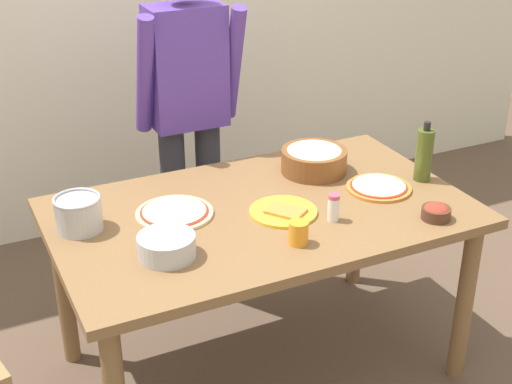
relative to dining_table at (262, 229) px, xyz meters
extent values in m
plane|color=brown|center=(0.00, 0.00, -0.67)|extent=(8.00, 8.00, 0.00)
cube|color=brown|center=(0.00, 0.00, 0.07)|extent=(1.60, 0.96, 0.04)
cylinder|color=brown|center=(0.72, -0.40, -0.31)|extent=(0.07, 0.07, 0.72)
cylinder|color=brown|center=(-0.72, 0.40, -0.31)|extent=(0.07, 0.07, 0.72)
cylinder|color=brown|center=(0.72, 0.40, -0.31)|extent=(0.07, 0.07, 0.72)
cylinder|color=#2D2D38|center=(-0.10, 0.76, -0.24)|extent=(0.12, 0.12, 0.85)
cylinder|color=#2D2D38|center=(0.08, 0.76, -0.24)|extent=(0.12, 0.12, 0.85)
cube|color=#56389E|center=(-0.01, 0.76, 0.46)|extent=(0.34, 0.20, 0.55)
cylinder|color=#56389E|center=(-0.22, 0.71, 0.46)|extent=(0.07, 0.21, 0.55)
cylinder|color=#56389E|center=(0.20, 0.71, 0.46)|extent=(0.07, 0.21, 0.55)
cylinder|color=beige|center=(-0.32, 0.10, 0.10)|extent=(0.30, 0.30, 0.01)
cylinder|color=#B22D1E|center=(-0.32, 0.10, 0.10)|extent=(0.26, 0.26, 0.00)
cylinder|color=beige|center=(-0.32, 0.10, 0.11)|extent=(0.24, 0.24, 0.00)
cylinder|color=#C67A33|center=(0.51, -0.05, 0.10)|extent=(0.26, 0.26, 0.01)
cylinder|color=#B22D1E|center=(0.51, -0.05, 0.10)|extent=(0.23, 0.23, 0.00)
cylinder|color=beige|center=(0.51, -0.05, 0.11)|extent=(0.22, 0.22, 0.00)
cylinder|color=gold|center=(0.06, -0.07, 0.10)|extent=(0.26, 0.26, 0.01)
cube|color=#CC8438|center=(0.06, -0.09, 0.11)|extent=(0.16, 0.17, 0.01)
cylinder|color=brown|center=(0.35, 0.22, 0.14)|extent=(0.28, 0.28, 0.10)
ellipsoid|color=beige|center=(0.35, 0.22, 0.18)|extent=(0.25, 0.25, 0.05)
cylinder|color=#B7B7BC|center=(-0.45, -0.18, 0.13)|extent=(0.20, 0.20, 0.08)
cylinder|color=#4C2D1E|center=(0.55, -0.35, 0.11)|extent=(0.11, 0.11, 0.04)
ellipsoid|color=#9E3323|center=(0.55, -0.35, 0.13)|extent=(0.10, 0.10, 0.05)
cylinder|color=#47561E|center=(0.72, -0.05, 0.20)|extent=(0.07, 0.07, 0.22)
cylinder|color=black|center=(0.72, -0.05, 0.33)|extent=(0.03, 0.03, 0.04)
cylinder|color=#B7B7BC|center=(-0.67, 0.14, 0.15)|extent=(0.17, 0.17, 0.12)
torus|color=#A5A5AD|center=(-0.67, 0.14, 0.21)|extent=(0.17, 0.17, 0.01)
cylinder|color=orange|center=(0.00, -0.29, 0.13)|extent=(0.07, 0.07, 0.08)
cylinder|color=white|center=(0.20, -0.20, 0.14)|extent=(0.04, 0.04, 0.09)
cylinder|color=#D84C66|center=(0.20, -0.20, 0.19)|extent=(0.04, 0.04, 0.02)
camera|label=1|loc=(-1.09, -2.23, 1.38)|focal=50.92mm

